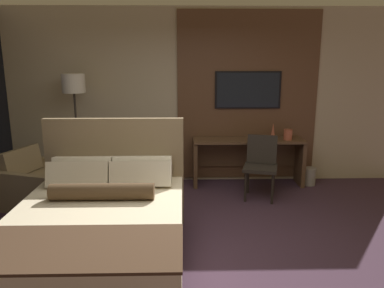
{
  "coord_description": "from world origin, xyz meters",
  "views": [
    {
      "loc": [
        -0.17,
        -3.48,
        2.02
      ],
      "look_at": [
        -0.07,
        1.07,
        0.97
      ],
      "focal_mm": 35.0,
      "sensor_mm": 36.0,
      "label": 1
    }
  ],
  "objects_px": {
    "bed": "(100,231)",
    "desk_chair": "(261,161)",
    "vase_tall": "(273,131)",
    "vase_short": "(288,135)",
    "waste_bin": "(309,176)",
    "floor_lamp": "(74,93)",
    "desk": "(248,154)",
    "tv": "(248,90)",
    "armchair_by_window": "(42,186)"
  },
  "relations": [
    {
      "from": "waste_bin",
      "to": "desk",
      "type": "bearing_deg",
      "value": 176.26
    },
    {
      "from": "bed",
      "to": "waste_bin",
      "type": "xyz_separation_m",
      "value": [
        2.86,
        2.37,
        -0.23
      ]
    },
    {
      "from": "vase_tall",
      "to": "waste_bin",
      "type": "xyz_separation_m",
      "value": [
        0.6,
        -0.09,
        -0.74
      ]
    },
    {
      "from": "vase_short",
      "to": "waste_bin",
      "type": "xyz_separation_m",
      "value": [
        0.39,
        0.02,
        -0.7
      ]
    },
    {
      "from": "armchair_by_window",
      "to": "waste_bin",
      "type": "height_order",
      "value": "armchair_by_window"
    },
    {
      "from": "armchair_by_window",
      "to": "waste_bin",
      "type": "distance_m",
      "value": 4.1
    },
    {
      "from": "tv",
      "to": "bed",
      "type": "bearing_deg",
      "value": -125.39
    },
    {
      "from": "desk",
      "to": "vase_tall",
      "type": "relative_size",
      "value": 7.11
    },
    {
      "from": "bed",
      "to": "armchair_by_window",
      "type": "bearing_deg",
      "value": 125.36
    },
    {
      "from": "bed",
      "to": "tv",
      "type": "relative_size",
      "value": 2.07
    },
    {
      "from": "floor_lamp",
      "to": "vase_tall",
      "type": "bearing_deg",
      "value": 3.75
    },
    {
      "from": "waste_bin",
      "to": "bed",
      "type": "bearing_deg",
      "value": -140.33
    },
    {
      "from": "desk_chair",
      "to": "vase_tall",
      "type": "xyz_separation_m",
      "value": [
        0.3,
        0.6,
        0.33
      ]
    },
    {
      "from": "bed",
      "to": "desk_chair",
      "type": "distance_m",
      "value": 2.71
    },
    {
      "from": "tv",
      "to": "floor_lamp",
      "type": "bearing_deg",
      "value": -172.29
    },
    {
      "from": "tv",
      "to": "floor_lamp",
      "type": "height_order",
      "value": "tv"
    },
    {
      "from": "desk_chair",
      "to": "floor_lamp",
      "type": "xyz_separation_m",
      "value": [
        -2.76,
        0.4,
        0.96
      ]
    },
    {
      "from": "armchair_by_window",
      "to": "vase_tall",
      "type": "xyz_separation_m",
      "value": [
        3.43,
        0.81,
        0.62
      ]
    },
    {
      "from": "bed",
      "to": "desk_chair",
      "type": "xyz_separation_m",
      "value": [
        1.96,
        1.86,
        0.18
      ]
    },
    {
      "from": "vase_tall",
      "to": "vase_short",
      "type": "bearing_deg",
      "value": -26.85
    },
    {
      "from": "desk",
      "to": "tv",
      "type": "relative_size",
      "value": 1.67
    },
    {
      "from": "bed",
      "to": "desk_chair",
      "type": "relative_size",
      "value": 2.39
    },
    {
      "from": "armchair_by_window",
      "to": "vase_short",
      "type": "xyz_separation_m",
      "value": [
        3.65,
        0.7,
        0.58
      ]
    },
    {
      "from": "floor_lamp",
      "to": "vase_short",
      "type": "xyz_separation_m",
      "value": [
        3.28,
        0.09,
        -0.67
      ]
    },
    {
      "from": "desk",
      "to": "desk_chair",
      "type": "xyz_separation_m",
      "value": [
        0.1,
        -0.57,
        0.04
      ]
    },
    {
      "from": "vase_short",
      "to": "waste_bin",
      "type": "height_order",
      "value": "vase_short"
    },
    {
      "from": "bed",
      "to": "vase_tall",
      "type": "distance_m",
      "value": 3.38
    },
    {
      "from": "vase_short",
      "to": "waste_bin",
      "type": "distance_m",
      "value": 0.8
    },
    {
      "from": "tv",
      "to": "vase_short",
      "type": "height_order",
      "value": "tv"
    },
    {
      "from": "tv",
      "to": "vase_short",
      "type": "distance_m",
      "value": 0.95
    },
    {
      "from": "bed",
      "to": "vase_short",
      "type": "xyz_separation_m",
      "value": [
        2.47,
        2.35,
        0.46
      ]
    },
    {
      "from": "armchair_by_window",
      "to": "bed",
      "type": "bearing_deg",
      "value": -126.49
    },
    {
      "from": "desk_chair",
      "to": "bed",
      "type": "bearing_deg",
      "value": -120.74
    },
    {
      "from": "floor_lamp",
      "to": "desk",
      "type": "bearing_deg",
      "value": 3.8
    },
    {
      "from": "desk",
      "to": "floor_lamp",
      "type": "xyz_separation_m",
      "value": [
        -2.67,
        -0.18,
        1.0
      ]
    },
    {
      "from": "floor_lamp",
      "to": "vase_short",
      "type": "distance_m",
      "value": 3.35
    },
    {
      "from": "tv",
      "to": "armchair_by_window",
      "type": "height_order",
      "value": "tv"
    },
    {
      "from": "desk_chair",
      "to": "floor_lamp",
      "type": "relative_size",
      "value": 0.51
    },
    {
      "from": "desk",
      "to": "waste_bin",
      "type": "xyz_separation_m",
      "value": [
        1.0,
        -0.07,
        -0.37
      ]
    },
    {
      "from": "tv",
      "to": "waste_bin",
      "type": "height_order",
      "value": "tv"
    },
    {
      "from": "tv",
      "to": "vase_short",
      "type": "xyz_separation_m",
      "value": [
        0.61,
        -0.27,
        -0.68
      ]
    },
    {
      "from": "waste_bin",
      "to": "armchair_by_window",
      "type": "bearing_deg",
      "value": -169.91
    },
    {
      "from": "vase_short",
      "to": "vase_tall",
      "type": "bearing_deg",
      "value": 153.15
    },
    {
      "from": "bed",
      "to": "desk",
      "type": "bearing_deg",
      "value": 52.63
    },
    {
      "from": "bed",
      "to": "vase_tall",
      "type": "xyz_separation_m",
      "value": [
        2.26,
        2.46,
        0.51
      ]
    },
    {
      "from": "desk",
      "to": "vase_short",
      "type": "bearing_deg",
      "value": -7.84
    },
    {
      "from": "bed",
      "to": "tv",
      "type": "height_order",
      "value": "tv"
    },
    {
      "from": "desk_chair",
      "to": "vase_short",
      "type": "bearing_deg",
      "value": 59.31
    },
    {
      "from": "armchair_by_window",
      "to": "vase_short",
      "type": "height_order",
      "value": "vase_short"
    },
    {
      "from": "armchair_by_window",
      "to": "vase_tall",
      "type": "distance_m",
      "value": 3.58
    }
  ]
}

